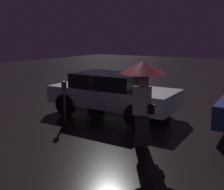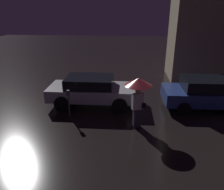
{
  "view_description": "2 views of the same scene",
  "coord_description": "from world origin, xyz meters",
  "px_view_note": "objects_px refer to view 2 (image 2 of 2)",
  "views": [
    {
      "loc": [
        -4.85,
        -6.52,
        2.59
      ],
      "look_at": [
        -9.13,
        0.37,
        0.92
      ],
      "focal_mm": 45.0,
      "sensor_mm": 36.0,
      "label": 1
    },
    {
      "loc": [
        -7.97,
        -8.51,
        4.49
      ],
      "look_at": [
        -8.72,
        0.34,
        0.93
      ],
      "focal_mm": 35.0,
      "sensor_mm": 36.0,
      "label": 2
    }
  ],
  "objects_px": {
    "pedestrian_with_umbrella": "(138,89)",
    "parking_meter": "(69,101)",
    "parked_car_blue": "(209,93)",
    "parked_car_silver": "(93,90)"
  },
  "relations": [
    {
      "from": "pedestrian_with_umbrella",
      "to": "parking_meter",
      "type": "relative_size",
      "value": 1.61
    },
    {
      "from": "parked_car_silver",
      "to": "parked_car_blue",
      "type": "xyz_separation_m",
      "value": [
        5.55,
        0.1,
        -0.01
      ]
    },
    {
      "from": "pedestrian_with_umbrella",
      "to": "parking_meter",
      "type": "xyz_separation_m",
      "value": [
        -2.9,
        0.54,
        -0.85
      ]
    },
    {
      "from": "parked_car_blue",
      "to": "pedestrian_with_umbrella",
      "type": "distance_m",
      "value": 4.15
    },
    {
      "from": "parked_car_silver",
      "to": "pedestrian_with_umbrella",
      "type": "height_order",
      "value": "pedestrian_with_umbrella"
    },
    {
      "from": "parked_car_silver",
      "to": "parking_meter",
      "type": "bearing_deg",
      "value": -117.39
    },
    {
      "from": "parking_meter",
      "to": "parked_car_silver",
      "type": "bearing_deg",
      "value": 63.18
    },
    {
      "from": "parked_car_blue",
      "to": "pedestrian_with_umbrella",
      "type": "bearing_deg",
      "value": -149.39
    },
    {
      "from": "parked_car_blue",
      "to": "parking_meter",
      "type": "distance_m",
      "value": 6.52
    },
    {
      "from": "parked_car_blue",
      "to": "parked_car_silver",
      "type": "bearing_deg",
      "value": 179.36
    }
  ]
}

